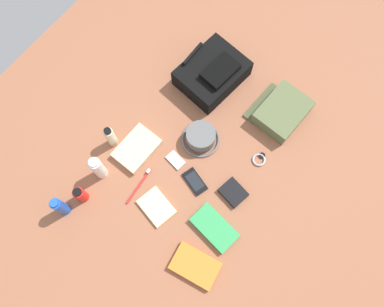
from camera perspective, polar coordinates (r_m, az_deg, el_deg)
name	(u,v)px	position (r m, az deg, el deg)	size (l,w,h in m)	color
ground_plane	(192,157)	(1.74, 0.00, -0.53)	(2.64, 2.02, 0.02)	#90573C
backpack	(212,73)	(1.84, 3.10, 11.99)	(0.33, 0.28, 0.13)	black
toiletry_pouch	(281,112)	(1.82, 13.36, 6.17)	(0.25, 0.24, 0.08)	#56603D
bucket_hat	(201,137)	(1.72, 1.32, 2.49)	(0.18, 0.18, 0.08)	#5E5E5E
deodorant_spray	(60,206)	(1.69, -19.26, -7.56)	(0.05, 0.05, 0.16)	blue
sunscreen_spray	(81,195)	(1.70, -16.48, -5.97)	(0.05, 0.05, 0.11)	red
toothpaste_tube	(98,168)	(1.67, -14.00, -2.13)	(0.05, 0.05, 0.17)	white
lotion_bottle	(111,137)	(1.72, -12.16, 2.48)	(0.04, 0.04, 0.15)	beige
paperback_novel	(195,266)	(1.63, 0.49, -16.59)	(0.15, 0.21, 0.03)	orange
travel_guidebook	(214,228)	(1.65, 3.39, -11.14)	(0.14, 0.21, 0.03)	#2D934C
cell_phone	(195,182)	(1.69, 0.43, -4.25)	(0.10, 0.13, 0.01)	black
media_player	(176,160)	(1.72, -2.48, -1.01)	(0.07, 0.09, 0.01)	#B7B7BC
wristwatch	(259,159)	(1.74, 10.13, -0.86)	(0.07, 0.06, 0.01)	#99999E
toothbrush	(140,184)	(1.70, -7.84, -4.56)	(0.19, 0.02, 0.02)	red
wallet	(233,192)	(1.68, 6.24, -5.87)	(0.09, 0.11, 0.02)	black
notepad	(156,207)	(1.67, -5.39, -8.00)	(0.11, 0.15, 0.02)	beige
folded_towel	(137,149)	(1.74, -8.32, 0.74)	(0.20, 0.14, 0.04)	beige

